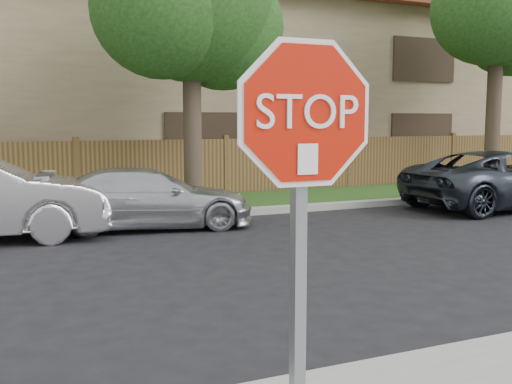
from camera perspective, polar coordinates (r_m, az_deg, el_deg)
name	(u,v)px	position (r m, az deg, el deg)	size (l,w,h in m)	color
far_curb	(99,221)	(12.54, -14.73, -2.73)	(70.00, 0.30, 0.15)	gray
grass_strip	(87,211)	(14.16, -15.79, -1.75)	(70.00, 3.00, 0.12)	#1E4714
fence	(77,173)	(15.65, -16.70, 1.75)	(70.00, 0.12, 1.60)	#50331C
apartment_building	(52,77)	(21.21, -18.88, 10.32)	(35.20, 9.20, 7.20)	#8D7557
tree_mid	(193,0)	(14.61, -5.99, 17.72)	(4.80, 3.90, 7.35)	#382B21
tree_right	(502,2)	(19.80, 22.42, 16.41)	(4.80, 3.90, 8.20)	#382B21
stop_sign	(303,179)	(2.97, 4.52, 1.26)	(1.01, 0.13, 2.55)	gray
sedan_right	(148,198)	(11.91, -10.21, -0.59)	(1.66, 4.09, 1.19)	silver
sedan_far_right	(504,180)	(15.57, 22.55, 1.10)	(2.30, 5.00, 1.39)	#313741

